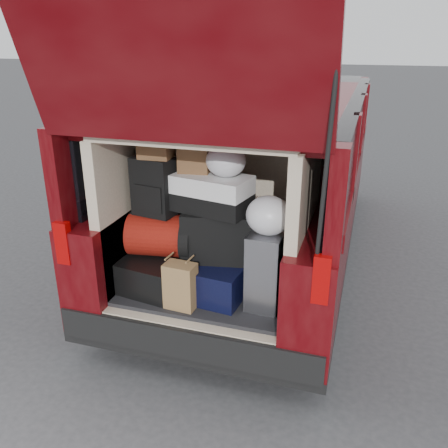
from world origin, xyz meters
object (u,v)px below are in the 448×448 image
Objects in this scene: black_soft_case at (218,235)px; red_duffel at (162,235)px; black_hardshell at (160,269)px; silver_roller at (267,268)px; backpack at (154,187)px; navy_hardshell at (217,275)px; twotone_duffel at (209,193)px; kraft_bag at (180,286)px.

red_duffel is at bearing 176.80° from black_soft_case.
black_hardshell is 1.25× the size of red_duffel.
backpack is (-0.86, 0.05, 0.49)m from silver_roller.
backpack reaches higher than red_duffel.
backpack is at bearing 174.60° from black_soft_case.
silver_roller is at bearing 5.94° from backpack.
navy_hardshell is at bearing 12.34° from black_hardshell.
navy_hardshell reaches higher than black_hardshell.
backpack is 0.41m from twotone_duffel.
twotone_duffel reaches higher than silver_roller.
red_duffel is at bearing -160.32° from twotone_duffel.
black_hardshell is 1.82× the size of kraft_bag.
black_soft_case is 0.88× the size of twotone_duffel.
twotone_duffel is at bearing 17.40° from black_hardshell.
backpack reaches higher than silver_roller.
backpack is 0.73× the size of twotone_duffel.
kraft_bag is (-0.17, -0.30, 0.04)m from navy_hardshell.
silver_roller reaches higher than kraft_bag.
navy_hardshell is at bearing 10.31° from backpack.
twotone_duffel reaches higher than navy_hardshell.
red_duffel reaches higher than silver_roller.
backpack is at bearing -162.92° from twotone_duffel.
black_soft_case is (-0.39, 0.10, 0.16)m from silver_roller.
black_soft_case reaches higher than black_hardshell.
navy_hardshell is 1.20× the size of red_duffel.
backpack reaches higher than black_hardshell.
navy_hardshell is 0.62m from twotone_duffel.
black_hardshell is 0.85m from silver_roller.
silver_roller is (0.39, -0.06, 0.15)m from navy_hardshell.
kraft_bag is at bearing -95.47° from twotone_duffel.
twotone_duffel is (-0.06, -0.01, 0.31)m from black_soft_case.
silver_roller is at bearing -2.73° from navy_hardshell.
navy_hardshell is at bearing 174.33° from silver_roller.
red_duffel is at bearing 30.01° from black_hardshell.
kraft_bag is 0.79× the size of backpack.
kraft_bag is (0.28, -0.27, 0.05)m from black_hardshell.
kraft_bag is 0.46m from black_soft_case.
twotone_duffel is (0.10, 0.33, 0.58)m from kraft_bag.
silver_roller is 1.30× the size of backpack.
twotone_duffel reaches higher than red_duffel.
twotone_duffel is at bearing 160.35° from navy_hardshell.
backpack is at bearing 157.29° from red_duffel.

